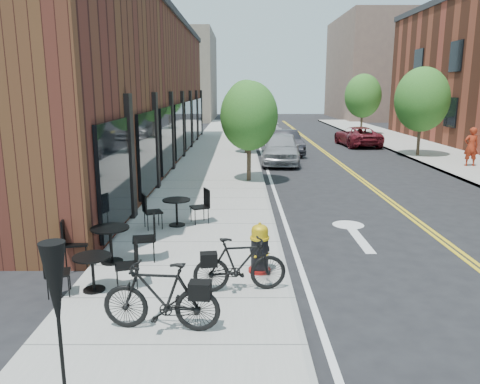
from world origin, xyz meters
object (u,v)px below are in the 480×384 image
object	(u,v)px
parked_car_far	(357,136)
pedestrian	(471,147)
parked_car_b	(285,142)
patio_umbrella	(57,302)
bicycle_left	(161,296)
parked_car_a	(281,148)
bicycle_right	(240,264)
parked_car_c	(263,127)
bistro_set_b	(111,240)
fire_hydrant	(260,249)
bistro_set_c	(177,208)
bistro_set_a	(93,268)

from	to	relation	value
parked_car_far	pedestrian	distance (m)	9.19
parked_car_b	patio_umbrella	bearing A→B (deg)	-107.73
bicycle_left	parked_car_b	world-z (taller)	parked_car_b
parked_car_a	bicycle_right	bearing A→B (deg)	-91.90
parked_car_a	parked_car_far	size ratio (longest dim) A/B	0.99
bicycle_left	patio_umbrella	world-z (taller)	patio_umbrella
pedestrian	parked_car_c	bearing A→B (deg)	-54.78
bistro_set_b	pedestrian	xyz separation A→B (m)	(13.29, 12.30, 0.40)
parked_car_a	parked_car_b	size ratio (longest dim) A/B	1.10
parked_car_c	parked_car_far	distance (m)	7.83
fire_hydrant	patio_umbrella	world-z (taller)	patio_umbrella
bicycle_left	bistro_set_b	bearing A→B (deg)	-145.91
fire_hydrant	patio_umbrella	distance (m)	5.07
bistro_set_b	bistro_set_c	size ratio (longest dim) A/B	1.08
parked_car_b	parked_car_c	distance (m)	9.16
fire_hydrant	parked_car_b	size ratio (longest dim) A/B	0.25
fire_hydrant	patio_umbrella	xyz separation A→B (m)	(-2.14, -4.48, 1.04)
bistro_set_c	parked_car_b	xyz separation A→B (m)	(4.20, 14.41, 0.09)
parked_car_b	bistro_set_c	bearing A→B (deg)	-112.92
bicycle_left	bistro_set_a	xyz separation A→B (m)	(-1.44, 1.38, -0.11)
bistro_set_b	parked_car_far	size ratio (longest dim) A/B	0.41
pedestrian	bicycle_left	bearing A→B (deg)	54.51
bicycle_left	bicycle_right	size ratio (longest dim) A/B	1.07
bicycle_left	parked_car_a	bearing A→B (deg)	174.79
parked_car_a	parked_car_c	world-z (taller)	parked_car_c
patio_umbrella	parked_car_b	distance (m)	22.48
fire_hydrant	bistro_set_a	world-z (taller)	fire_hydrant
fire_hydrant	pedestrian	size ratio (longest dim) A/B	0.56
bistro_set_c	fire_hydrant	bearing A→B (deg)	-80.50
fire_hydrant	bistro_set_b	world-z (taller)	fire_hydrant
bistro_set_a	parked_car_a	distance (m)	15.79
bistro_set_b	parked_car_a	distance (m)	14.50
bistro_set_b	parked_car_a	xyz separation A→B (m)	(4.69, 13.72, 0.15)
patio_umbrella	parked_car_b	size ratio (longest dim) A/B	0.52
patio_umbrella	pedestrian	xyz separation A→B (m)	(12.40, 17.27, -0.63)
parked_car_b	parked_car_c	world-z (taller)	parked_car_c
bistro_set_a	parked_car_a	xyz separation A→B (m)	(4.64, 15.09, 0.22)
bistro_set_a	parked_car_far	distance (m)	24.52
bistro_set_a	parked_car_far	world-z (taller)	parked_car_far
bistro_set_c	patio_umbrella	distance (m)	7.70
parked_car_a	patio_umbrella	bearing A→B (deg)	-95.69
bicycle_left	patio_umbrella	xyz separation A→B (m)	(-0.60, -2.22, 0.99)
bistro_set_c	bistro_set_b	bearing A→B (deg)	-133.89
parked_car_a	parked_car_far	xyz separation A→B (m)	(5.52, 7.23, -0.13)
bistro_set_b	bistro_set_a	bearing A→B (deg)	-99.04
patio_umbrella	parked_car_a	bearing A→B (deg)	78.51
bistro_set_b	parked_car_b	bearing A→B (deg)	61.90
bicycle_left	parked_car_a	xyz separation A→B (m)	(3.20, 16.48, 0.11)
parked_car_b	pedestrian	distance (m)	9.40
pedestrian	bicycle_right	bearing A→B (deg)	54.73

